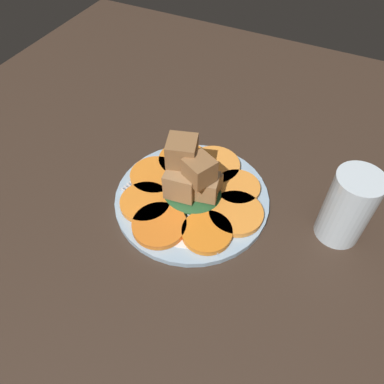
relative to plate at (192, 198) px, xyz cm
name	(u,v)px	position (x,y,z in cm)	size (l,w,h in cm)	color
table_slab	(192,204)	(0.00, 0.00, -1.52)	(120.00, 120.00, 2.00)	#38281E
plate	(192,198)	(0.00, 0.00, 0.00)	(25.39, 25.39, 1.05)	#99B7D1
carrot_slice_0	(207,232)	(5.33, -5.79, 1.08)	(7.71, 7.71, 1.00)	orange
carrot_slice_1	(236,213)	(7.94, -0.55, 1.08)	(8.60, 8.60, 1.00)	orange
carrot_slice_2	(237,188)	(6.15, 4.53, 1.08)	(7.58, 7.58, 1.00)	orange
carrot_slice_3	(214,166)	(0.52, 7.54, 1.08)	(9.20, 9.20, 1.00)	#F99539
carrot_slice_4	(183,160)	(-4.88, 6.46, 1.08)	(8.70, 8.70, 1.00)	orange
carrot_slice_5	(155,176)	(-7.46, 0.95, 1.08)	(8.57, 8.57, 1.00)	orange
carrot_slice_6	(145,202)	(-5.98, -4.87, 1.08)	(8.14, 8.14, 1.00)	orange
carrot_slice_7	(159,225)	(-1.75, -7.82, 1.08)	(8.41, 8.41, 1.00)	orange
center_pile	(191,180)	(-0.08, -0.28, 4.69)	(9.86, 8.87, 10.57)	#235128
fork	(167,214)	(-1.82, -5.31, 0.78)	(19.79, 6.59, 0.40)	silver
water_glass	(348,207)	(22.91, 4.16, 5.56)	(6.77, 6.77, 12.16)	silver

